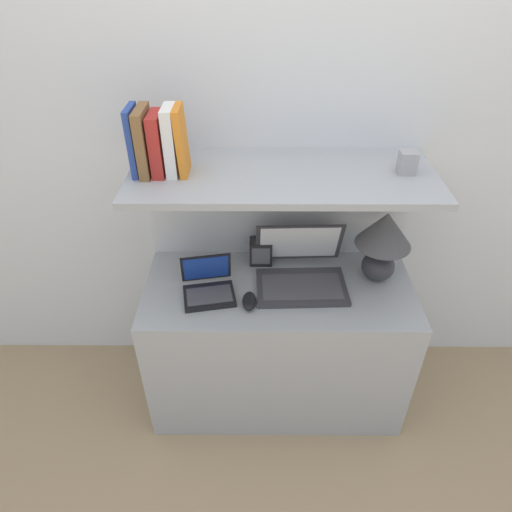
# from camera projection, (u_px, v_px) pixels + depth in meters

# --- Properties ---
(ground_plane) EXTENTS (12.00, 12.00, 0.00)m
(ground_plane) POSITION_uv_depth(u_px,v_px,m) (277.00, 435.00, 2.19)
(ground_plane) COLOR #9E8460
(wall_back) EXTENTS (6.00, 0.05, 2.40)m
(wall_back) POSITION_uv_depth(u_px,v_px,m) (280.00, 150.00, 1.96)
(wall_back) COLOR silver
(wall_back) RESTS_ON ground_plane
(desk) EXTENTS (1.18, 0.53, 0.70)m
(desk) POSITION_uv_depth(u_px,v_px,m) (277.00, 343.00, 2.19)
(desk) COLOR #999EA3
(desk) RESTS_ON ground_plane
(back_riser) EXTENTS (1.18, 0.04, 1.19)m
(back_riser) POSITION_uv_depth(u_px,v_px,m) (276.00, 267.00, 2.28)
(back_riser) COLOR silver
(back_riser) RESTS_ON ground_plane
(shelf) EXTENTS (1.18, 0.48, 0.03)m
(shelf) POSITION_uv_depth(u_px,v_px,m) (282.00, 176.00, 1.74)
(shelf) COLOR #999EA3
(shelf) RESTS_ON back_riser
(table_lamp) EXTENTS (0.24, 0.24, 0.33)m
(table_lamp) POSITION_uv_depth(u_px,v_px,m) (384.00, 238.00, 1.92)
(table_lamp) COLOR #2D2D33
(table_lamp) RESTS_ON desk
(laptop_large) EXTENTS (0.40, 0.34, 0.24)m
(laptop_large) POSITION_uv_depth(u_px,v_px,m) (301.00, 272.00, 1.99)
(laptop_large) COLOR #333338
(laptop_large) RESTS_ON desk
(laptop_small) EXTENTS (0.24, 0.23, 0.16)m
(laptop_small) POSITION_uv_depth(u_px,v_px,m) (208.00, 287.00, 1.93)
(laptop_small) COLOR black
(laptop_small) RESTS_ON desk
(computer_mouse) EXTENTS (0.06, 0.11, 0.04)m
(computer_mouse) POSITION_uv_depth(u_px,v_px,m) (249.00, 301.00, 1.89)
(computer_mouse) COLOR black
(computer_mouse) RESTS_ON desk
(router_box) EXTENTS (0.10, 0.07, 0.12)m
(router_box) POSITION_uv_depth(u_px,v_px,m) (261.00, 252.00, 2.09)
(router_box) COLOR black
(router_box) RESTS_ON desk
(book_blue) EXTENTS (0.02, 0.13, 0.25)m
(book_blue) POSITION_uv_depth(u_px,v_px,m) (134.00, 141.00, 1.66)
(book_blue) COLOR #284293
(book_blue) RESTS_ON shelf
(book_brown) EXTENTS (0.04, 0.16, 0.24)m
(book_brown) POSITION_uv_depth(u_px,v_px,m) (144.00, 142.00, 1.66)
(book_brown) COLOR brown
(book_brown) RESTS_ON shelf
(book_red) EXTENTS (0.04, 0.14, 0.23)m
(book_red) POSITION_uv_depth(u_px,v_px,m) (158.00, 144.00, 1.67)
(book_red) COLOR #A82823
(book_red) RESTS_ON shelf
(book_white) EXTENTS (0.04, 0.13, 0.25)m
(book_white) POSITION_uv_depth(u_px,v_px,m) (171.00, 141.00, 1.66)
(book_white) COLOR silver
(book_white) RESTS_ON shelf
(book_orange) EXTENTS (0.04, 0.13, 0.25)m
(book_orange) POSITION_uv_depth(u_px,v_px,m) (181.00, 141.00, 1.66)
(book_orange) COLOR orange
(book_orange) RESTS_ON shelf
(shelf_gadget) EXTENTS (0.07, 0.05, 0.09)m
(shelf_gadget) POSITION_uv_depth(u_px,v_px,m) (407.00, 163.00, 1.70)
(shelf_gadget) COLOR #99999E
(shelf_gadget) RESTS_ON shelf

